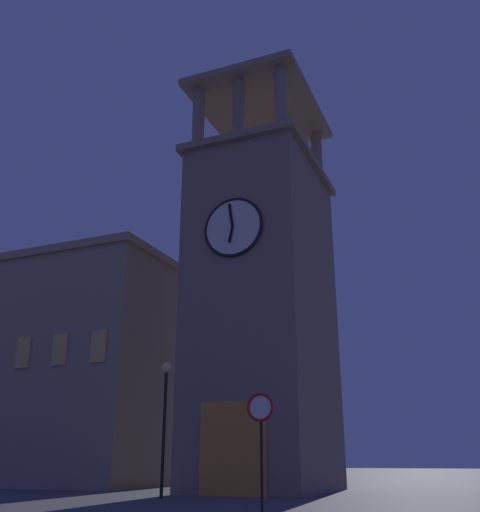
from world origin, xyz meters
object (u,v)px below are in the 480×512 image
at_px(clocktower, 264,307).
at_px(no_horn_sign, 261,418).
at_px(adjacent_wing_building, 38,372).
at_px(street_lamp, 165,402).

relative_size(clocktower, no_horn_sign, 7.96).
xyz_separation_m(clocktower, adjacent_wing_building, (16.90, -1.94, -2.37)).
bearing_deg(no_horn_sign, adjacent_wing_building, -35.57).
bearing_deg(adjacent_wing_building, clocktower, 173.44).
height_order(clocktower, adjacent_wing_building, clocktower).
xyz_separation_m(adjacent_wing_building, no_horn_sign, (-21.79, 15.58, -4.51)).
height_order(street_lamp, no_horn_sign, street_lamp).
relative_size(street_lamp, no_horn_sign, 1.72).
xyz_separation_m(clocktower, no_horn_sign, (-4.89, 13.64, -6.87)).
bearing_deg(clocktower, no_horn_sign, 109.73).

